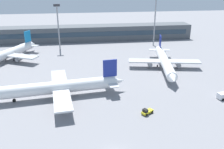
# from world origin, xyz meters

# --- Properties ---
(ground_plane) EXTENTS (400.00, 400.00, 0.00)m
(ground_plane) POSITION_xyz_m (0.00, 40.00, 0.00)
(ground_plane) COLOR gray
(terminal_building) EXTENTS (128.39, 12.13, 9.00)m
(terminal_building) POSITION_xyz_m (0.00, 107.71, 4.50)
(terminal_building) COLOR #4C5156
(terminal_building) RESTS_ON ground_plane
(airplane_near) EXTENTS (45.88, 32.16, 11.34)m
(airplane_near) POSITION_xyz_m (-14.41, 30.13, 3.46)
(airplane_near) COLOR white
(airplane_near) RESTS_ON ground_plane
(airplane_mid) EXTENTS (30.64, 43.41, 10.80)m
(airplane_mid) POSITION_xyz_m (29.13, 50.93, 3.29)
(airplane_mid) COLOR white
(airplane_mid) RESTS_ON ground_plane
(airplane_far) EXTENTS (29.97, 41.40, 11.09)m
(airplane_far) POSITION_xyz_m (-40.17, 70.33, 3.38)
(airplane_far) COLOR silver
(airplane_far) RESTS_ON ground_plane
(baggage_tug_yellow) EXTENTS (3.84, 3.20, 1.75)m
(baggage_tug_yellow) POSITION_xyz_m (11.59, 15.83, 0.80)
(baggage_tug_yellow) COLOR yellow
(baggage_tug_yellow) RESTS_ON ground_plane
(floodlight_tower_west) EXTENTS (3.20, 0.80, 27.56)m
(floodlight_tower_west) POSITION_xyz_m (36.22, 89.51, 15.83)
(floodlight_tower_west) COLOR gray
(floodlight_tower_west) RESTS_ON ground_plane
(floodlight_tower_east) EXTENTS (3.20, 0.80, 23.93)m
(floodlight_tower_east) POSITION_xyz_m (-16.60, 88.15, 13.95)
(floodlight_tower_east) COLOR gray
(floodlight_tower_east) RESTS_ON ground_plane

